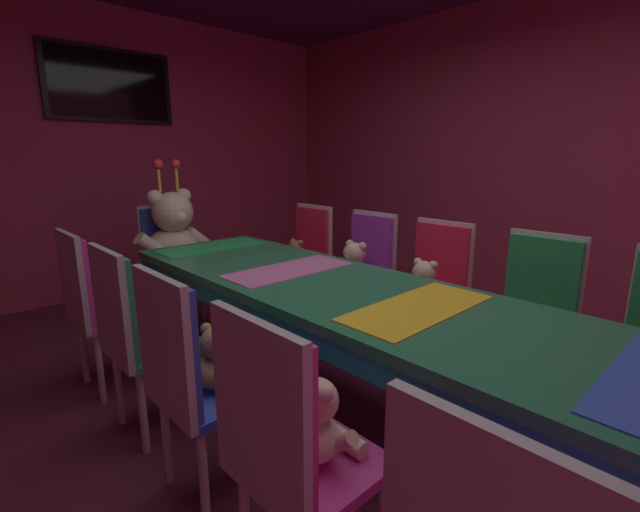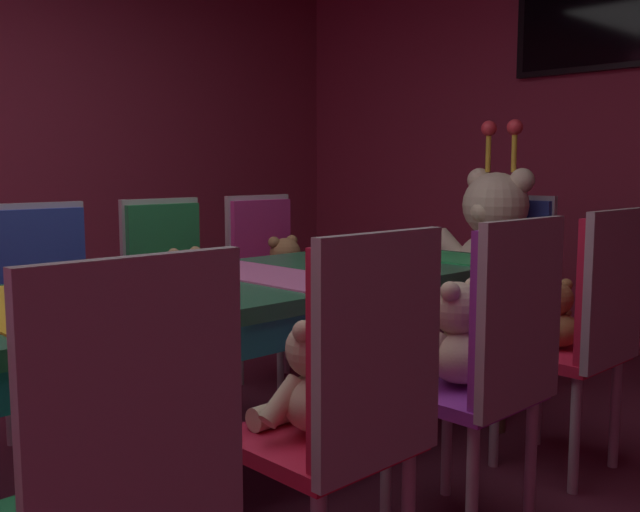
# 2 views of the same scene
# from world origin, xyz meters

# --- Properties ---
(ground_plane) EXTENTS (7.90, 7.90, 0.00)m
(ground_plane) POSITION_xyz_m (0.00, 0.00, 0.00)
(ground_plane) COLOR #591E33
(wall_back) EXTENTS (5.20, 0.12, 2.80)m
(wall_back) POSITION_xyz_m (0.00, 3.20, 1.40)
(wall_back) COLOR #99334C
(wall_back) RESTS_ON ground_plane
(banquet_table) EXTENTS (0.90, 3.15, 0.75)m
(banquet_table) POSITION_xyz_m (0.00, 0.00, 0.66)
(banquet_table) COLOR #26724C
(banquet_table) RESTS_ON ground_plane
(chair_left_2) EXTENTS (0.42, 0.41, 0.98)m
(chair_left_2) POSITION_xyz_m (-0.88, 0.01, 0.60)
(chair_left_2) COLOR #2D47B2
(chair_left_2) RESTS_ON ground_plane
(teddy_left_2) EXTENTS (0.22, 0.29, 0.27)m
(teddy_left_2) POSITION_xyz_m (-0.74, 0.01, 0.57)
(teddy_left_2) COLOR #9E7247
(teddy_left_2) RESTS_ON chair_left_2
(chair_left_3) EXTENTS (0.42, 0.41, 0.98)m
(chair_left_3) POSITION_xyz_m (-0.88, 0.60, 0.60)
(chair_left_3) COLOR #268C4C
(chair_left_3) RESTS_ON ground_plane
(teddy_left_3) EXTENTS (0.26, 0.33, 0.31)m
(teddy_left_3) POSITION_xyz_m (-0.73, 0.60, 0.59)
(teddy_left_3) COLOR tan
(teddy_left_3) RESTS_ON chair_left_3
(chair_left_4) EXTENTS (0.42, 0.41, 0.98)m
(chair_left_4) POSITION_xyz_m (-0.88, 1.20, 0.60)
(chair_left_4) COLOR #CC338C
(chair_left_4) RESTS_ON ground_plane
(teddy_left_4) EXTENTS (0.27, 0.34, 0.32)m
(teddy_left_4) POSITION_xyz_m (-0.74, 1.20, 0.60)
(teddy_left_4) COLOR #9E7247
(teddy_left_4) RESTS_ON chair_left_4
(chair_right_1) EXTENTS (0.42, 0.41, 0.98)m
(chair_right_1) POSITION_xyz_m (0.88, -0.63, 0.60)
(chair_right_1) COLOR #268C4C
(chair_right_1) RESTS_ON ground_plane
(chair_right_2) EXTENTS (0.42, 0.41, 0.98)m
(chair_right_2) POSITION_xyz_m (0.87, 0.00, 0.60)
(chair_right_2) COLOR red
(chair_right_2) RESTS_ON ground_plane
(teddy_right_2) EXTENTS (0.25, 0.32, 0.30)m
(teddy_right_2) POSITION_xyz_m (0.72, 0.00, 0.59)
(teddy_right_2) COLOR beige
(teddy_right_2) RESTS_ON chair_right_2
(chair_right_3) EXTENTS (0.42, 0.41, 0.98)m
(chair_right_3) POSITION_xyz_m (0.88, 0.60, 0.60)
(chair_right_3) COLOR purple
(chair_right_3) RESTS_ON ground_plane
(teddy_right_3) EXTENTS (0.27, 0.35, 0.33)m
(teddy_right_3) POSITION_xyz_m (0.73, 0.60, 0.60)
(teddy_right_3) COLOR beige
(teddy_right_3) RESTS_ON chair_right_3
(chair_right_4) EXTENTS (0.42, 0.41, 0.98)m
(chair_right_4) POSITION_xyz_m (0.86, 1.25, 0.60)
(chair_right_4) COLOR red
(chair_right_4) RESTS_ON ground_plane
(teddy_right_4) EXTENTS (0.21, 0.27, 0.26)m
(teddy_right_4) POSITION_xyz_m (0.72, 1.25, 0.57)
(teddy_right_4) COLOR olive
(teddy_right_4) RESTS_ON chair_right_4
(throne_chair) EXTENTS (0.41, 0.42, 0.98)m
(throne_chair) POSITION_xyz_m (0.00, 2.12, 0.60)
(throne_chair) COLOR #2D47B2
(throne_chair) RESTS_ON ground_plane
(king_teddy_bear) EXTENTS (0.71, 0.55, 0.91)m
(king_teddy_bear) POSITION_xyz_m (0.00, 1.95, 0.75)
(king_teddy_bear) COLOR beige
(king_teddy_bear) RESTS_ON throne_chair
(wall_tv) EXTENTS (1.17, 0.06, 0.68)m
(wall_tv) POSITION_xyz_m (0.00, 3.11, 2.05)
(wall_tv) COLOR black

